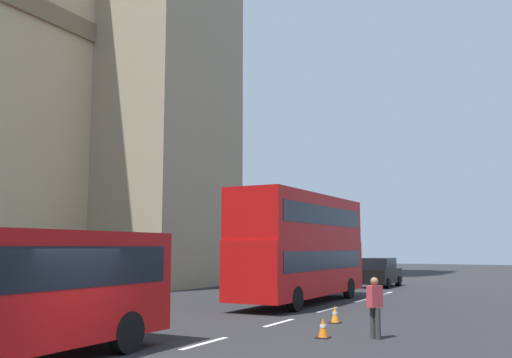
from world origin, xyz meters
The scene contains 6 objects.
lane_centre_marking centered at (3.83, 0.00, 0.00)m, with size 39.00×0.16×0.01m.
double_decker_bus centered at (15.04, 2.00, 2.71)m, with size 10.34×2.54×4.90m.
sedan_lead centered at (27.27, 1.74, 0.91)m, with size 4.40×1.86×1.85m.
traffic_cone_west centered at (6.11, -2.46, 0.28)m, with size 0.36×0.36×0.58m.
traffic_cone_middle centered at (9.27, -1.67, 0.28)m, with size 0.36×0.36×0.58m.
pedestrian_near_cones centered at (6.67, -3.80, 0.91)m, with size 0.47×0.41×1.69m.
Camera 1 is at (-9.12, -8.35, 2.53)m, focal length 39.67 mm.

